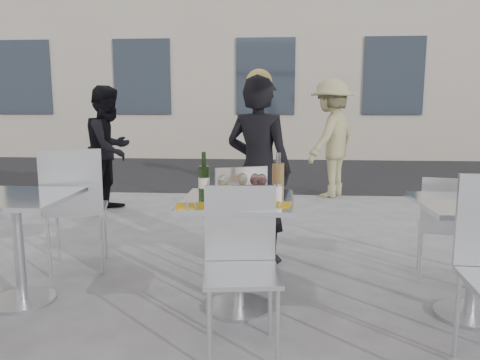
# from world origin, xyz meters

# --- Properties ---
(ground) EXTENTS (80.00, 80.00, 0.00)m
(ground) POSITION_xyz_m (0.00, 0.00, 0.00)
(ground) COLOR slate
(street_asphalt) EXTENTS (24.00, 5.00, 0.00)m
(street_asphalt) POSITION_xyz_m (0.00, 6.50, 0.00)
(street_asphalt) COLOR black
(street_asphalt) RESTS_ON ground
(main_table) EXTENTS (0.72, 0.72, 0.75)m
(main_table) POSITION_xyz_m (0.00, 0.00, 0.54)
(main_table) COLOR #B7BABF
(main_table) RESTS_ON ground
(side_table_left) EXTENTS (0.72, 0.72, 0.75)m
(side_table_left) POSITION_xyz_m (-1.50, 0.00, 0.54)
(side_table_left) COLOR #B7BABF
(side_table_left) RESTS_ON ground
(side_table_right) EXTENTS (0.72, 0.72, 0.75)m
(side_table_right) POSITION_xyz_m (1.50, 0.00, 0.54)
(side_table_right) COLOR #B7BABF
(side_table_right) RESTS_ON ground
(chair_far) EXTENTS (0.54, 0.54, 0.89)m
(chair_far) POSITION_xyz_m (-0.06, 0.58, 0.53)
(chair_far) COLOR silver
(chair_far) RESTS_ON ground
(chair_near) EXTENTS (0.46, 0.47, 0.90)m
(chair_near) POSITION_xyz_m (0.05, -0.45, 0.53)
(chair_near) COLOR silver
(chair_near) RESTS_ON ground
(side_chair_lfar) EXTENTS (0.57, 0.58, 1.02)m
(side_chair_lfar) POSITION_xyz_m (-1.35, 0.59, 0.60)
(side_chair_lfar) COLOR silver
(side_chair_lfar) RESTS_ON ground
(side_chair_rfar) EXTENTS (0.46, 0.46, 0.82)m
(side_chair_rfar) POSITION_xyz_m (1.52, 0.59, 0.49)
(side_chair_rfar) COLOR silver
(side_chair_rfar) RESTS_ON ground
(woman_diner) EXTENTS (0.68, 0.57, 1.59)m
(woman_diner) POSITION_xyz_m (0.10, 1.01, 0.80)
(woman_diner) COLOR black
(woman_diner) RESTS_ON ground
(pedestrian_a) EXTENTS (0.79, 0.90, 1.58)m
(pedestrian_a) POSITION_xyz_m (-1.85, 2.81, 0.79)
(pedestrian_a) COLOR black
(pedestrian_a) RESTS_ON ground
(pedestrian_b) EXTENTS (1.13, 1.27, 1.71)m
(pedestrian_b) POSITION_xyz_m (1.05, 3.95, 0.86)
(pedestrian_b) COLOR #988E62
(pedestrian_b) RESTS_ON ground
(pizza_near) EXTENTS (0.34, 0.34, 0.02)m
(pizza_near) POSITION_xyz_m (0.04, -0.18, 0.76)
(pizza_near) COLOR tan
(pizza_near) RESTS_ON main_table
(pizza_far) EXTENTS (0.30, 0.30, 0.03)m
(pizza_far) POSITION_xyz_m (0.11, 0.22, 0.77)
(pizza_far) COLOR white
(pizza_far) RESTS_ON main_table
(salad_plate) EXTENTS (0.22, 0.22, 0.09)m
(salad_plate) POSITION_xyz_m (-0.02, -0.00, 0.79)
(salad_plate) COLOR white
(salad_plate) RESTS_ON main_table
(wine_bottle) EXTENTS (0.07, 0.07, 0.29)m
(wine_bottle) POSITION_xyz_m (-0.23, 0.09, 0.86)
(wine_bottle) COLOR #2A491B
(wine_bottle) RESTS_ON main_table
(carafe) EXTENTS (0.08, 0.08, 0.29)m
(carafe) POSITION_xyz_m (0.26, 0.13, 0.87)
(carafe) COLOR tan
(carafe) RESTS_ON main_table
(sugar_shaker) EXTENTS (0.06, 0.06, 0.11)m
(sugar_shaker) POSITION_xyz_m (0.25, -0.00, 0.80)
(sugar_shaker) COLOR white
(sugar_shaker) RESTS_ON main_table
(wineglass_white_a) EXTENTS (0.07, 0.07, 0.16)m
(wineglass_white_a) POSITION_xyz_m (-0.10, -0.01, 0.86)
(wineglass_white_a) COLOR white
(wineglass_white_a) RESTS_ON main_table
(wineglass_white_b) EXTENTS (0.07, 0.07, 0.16)m
(wineglass_white_b) POSITION_xyz_m (0.02, 0.09, 0.86)
(wineglass_white_b) COLOR white
(wineglass_white_b) RESTS_ON main_table
(wineglass_red_a) EXTENTS (0.07, 0.07, 0.16)m
(wineglass_red_a) POSITION_xyz_m (0.10, 0.07, 0.86)
(wineglass_red_a) COLOR white
(wineglass_red_a) RESTS_ON main_table
(wineglass_red_b) EXTENTS (0.07, 0.07, 0.16)m
(wineglass_red_b) POSITION_xyz_m (0.15, 0.06, 0.86)
(wineglass_red_b) COLOR white
(wineglass_red_b) RESTS_ON main_table
(napkin_left) EXTENTS (0.22, 0.22, 0.01)m
(napkin_left) POSITION_xyz_m (-0.27, -0.23, 0.75)
(napkin_left) COLOR gold
(napkin_left) RESTS_ON main_table
(napkin_right) EXTENTS (0.21, 0.21, 0.01)m
(napkin_right) POSITION_xyz_m (0.24, -0.15, 0.75)
(napkin_right) COLOR gold
(napkin_right) RESTS_ON main_table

